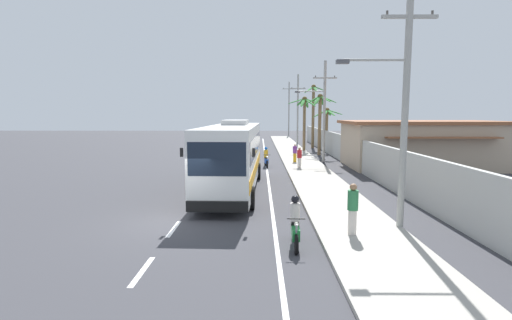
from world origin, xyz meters
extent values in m
plane|color=#3A3A3F|center=(0.00, 0.00, 0.00)|extent=(160.00, 160.00, 0.00)
cube|color=#A8A399|center=(6.80, 10.00, 0.07)|extent=(3.20, 90.00, 0.14)
cube|color=white|center=(0.00, -4.76, 0.00)|extent=(0.16, 2.00, 0.01)
cube|color=white|center=(0.00, -0.95, 0.00)|extent=(0.16, 2.00, 0.01)
cube|color=white|center=(0.00, 2.86, 0.00)|extent=(0.16, 2.00, 0.01)
cube|color=white|center=(0.00, 6.67, 0.00)|extent=(0.16, 2.00, 0.01)
cube|color=white|center=(0.00, 10.48, 0.00)|extent=(0.16, 2.00, 0.01)
cube|color=white|center=(0.00, 14.28, 0.00)|extent=(0.16, 2.00, 0.01)
cube|color=white|center=(0.00, 18.09, 0.00)|extent=(0.16, 2.00, 0.01)
cube|color=white|center=(0.00, 21.90, 0.00)|extent=(0.16, 2.00, 0.01)
cube|color=white|center=(0.00, 25.71, 0.00)|extent=(0.16, 2.00, 0.01)
cube|color=white|center=(0.00, 29.52, 0.00)|extent=(0.16, 2.00, 0.01)
cube|color=white|center=(0.00, 33.33, 0.00)|extent=(0.16, 2.00, 0.01)
cube|color=white|center=(0.00, 37.14, 0.00)|extent=(0.16, 2.00, 0.01)
cube|color=white|center=(0.00, 40.95, 0.00)|extent=(0.16, 2.00, 0.01)
cube|color=white|center=(0.00, 44.76, 0.00)|extent=(0.16, 2.00, 0.01)
cube|color=white|center=(0.00, 48.57, 0.00)|extent=(0.16, 2.00, 0.01)
cube|color=white|center=(3.74, 15.00, 0.00)|extent=(0.14, 70.00, 0.01)
cube|color=#B2B2AD|center=(10.60, 14.00, 1.18)|extent=(0.24, 60.00, 2.37)
cube|color=white|center=(1.72, 6.23, 1.99)|extent=(2.95, 12.27, 3.21)
cube|color=#192333|center=(1.72, 6.43, 2.56)|extent=(2.94, 11.30, 1.03)
cube|color=#192333|center=(1.50, 0.18, 2.48)|extent=(2.32, 0.18, 1.35)
cube|color=orange|center=(1.72, 6.23, 1.27)|extent=(2.98, 12.03, 0.58)
cube|color=black|center=(1.50, 0.09, 0.59)|extent=(2.48, 0.25, 0.44)
cube|color=#B7B7B7|center=(1.77, 7.75, 3.74)|extent=(1.48, 2.73, 0.28)
cube|color=black|center=(2.95, 0.34, 2.72)|extent=(0.12, 0.08, 0.36)
cube|color=black|center=(0.07, 0.44, 2.72)|extent=(0.12, 0.08, 0.36)
cylinder|color=black|center=(2.80, 1.92, 0.52)|extent=(0.36, 1.05, 1.04)
cylinder|color=black|center=(0.33, 2.01, 0.52)|extent=(0.36, 1.05, 1.04)
cylinder|color=black|center=(3.08, 9.84, 0.52)|extent=(0.36, 1.05, 1.04)
cylinder|color=black|center=(0.61, 9.93, 0.52)|extent=(0.36, 1.05, 1.04)
cylinder|color=black|center=(3.77, 14.77, 0.30)|extent=(0.15, 0.61, 0.60)
cylinder|color=black|center=(3.65, 16.12, 0.30)|extent=(0.17, 0.61, 0.60)
cube|color=#1947B2|center=(3.72, 15.39, 0.52)|extent=(0.33, 1.12, 0.36)
cube|color=black|center=(3.69, 15.69, 0.72)|extent=(0.29, 0.62, 0.12)
cylinder|color=gray|center=(3.76, 14.89, 0.60)|extent=(0.09, 0.32, 0.67)
cylinder|color=black|center=(3.75, 14.99, 1.04)|extent=(0.56, 0.09, 0.04)
sphere|color=#EAEACC|center=(3.76, 14.87, 0.90)|extent=(0.14, 0.14, 0.14)
cylinder|color=gold|center=(3.69, 15.64, 1.04)|extent=(0.32, 0.32, 0.64)
sphere|color=blue|center=(3.69, 15.64, 1.49)|extent=(0.26, 0.26, 0.26)
cylinder|color=black|center=(4.31, -3.44, 0.30)|extent=(0.12, 0.60, 0.60)
cylinder|color=black|center=(4.35, -2.08, 0.30)|extent=(0.14, 0.60, 0.60)
cube|color=#1E7F38|center=(4.33, -2.81, 0.52)|extent=(0.28, 1.11, 0.36)
cube|color=black|center=(4.34, -2.51, 0.72)|extent=(0.26, 0.61, 0.12)
cylinder|color=gray|center=(4.31, -3.32, 0.60)|extent=(0.07, 0.32, 0.67)
cylinder|color=black|center=(4.31, -3.22, 1.04)|extent=(0.56, 0.06, 0.04)
sphere|color=#EAEACC|center=(4.31, -3.34, 0.90)|extent=(0.14, 0.14, 0.14)
cylinder|color=beige|center=(4.34, -2.56, 1.04)|extent=(0.32, 0.32, 0.65)
sphere|color=black|center=(4.34, -2.56, 1.50)|extent=(0.26, 0.26, 0.26)
cylinder|color=beige|center=(6.35, -1.97, 0.57)|extent=(0.28, 0.28, 0.86)
cylinder|color=#2D7A47|center=(6.35, -1.97, 1.33)|extent=(0.36, 0.36, 0.68)
sphere|color=#9E704C|center=(6.35, -1.97, 1.78)|extent=(0.25, 0.25, 0.25)
cylinder|color=gold|center=(6.19, 17.60, 0.52)|extent=(0.28, 0.28, 0.75)
cylinder|color=#75388E|center=(6.19, 17.60, 1.19)|extent=(0.36, 0.36, 0.60)
sphere|color=beige|center=(6.19, 17.60, 1.58)|extent=(0.20, 0.20, 0.20)
cylinder|color=beige|center=(6.22, 14.12, 0.52)|extent=(0.28, 0.28, 0.76)
cylinder|color=red|center=(6.22, 14.12, 1.20)|extent=(0.36, 0.36, 0.60)
sphere|color=#9E704C|center=(6.22, 14.12, 1.59)|extent=(0.21, 0.21, 0.21)
cylinder|color=#9E9E99|center=(8.33, -1.03, 4.24)|extent=(0.24, 0.24, 8.48)
cube|color=#9E9E99|center=(8.33, -1.03, 7.55)|extent=(1.93, 0.12, 0.12)
cylinder|color=#4C4742|center=(7.55, -1.03, 7.67)|extent=(0.08, 0.08, 0.16)
cylinder|color=#4C4742|center=(9.10, -1.03, 7.67)|extent=(0.08, 0.08, 0.16)
cylinder|color=#9E9E99|center=(7.20, -1.03, 6.11)|extent=(2.26, 0.09, 0.09)
cube|color=#4C4C51|center=(6.07, -1.03, 6.05)|extent=(0.44, 0.24, 0.14)
cylinder|color=#9E9E99|center=(8.81, 18.69, 4.38)|extent=(0.24, 0.24, 8.75)
cube|color=#9E9E99|center=(8.81, 18.69, 7.30)|extent=(2.05, 0.12, 0.12)
cylinder|color=#4C4742|center=(7.99, 18.69, 7.42)|extent=(0.08, 0.08, 0.16)
cylinder|color=#4C4742|center=(9.63, 18.69, 7.42)|extent=(0.08, 0.08, 0.16)
cylinder|color=#9E9E99|center=(7.63, 18.69, 6.17)|extent=(2.36, 0.09, 0.09)
cube|color=#4C4C51|center=(6.45, 18.69, 6.11)|extent=(0.44, 0.24, 0.14)
cylinder|color=#9E9E99|center=(8.46, 38.41, 4.80)|extent=(0.24, 0.24, 9.60)
cube|color=#9E9E99|center=(8.46, 38.41, 7.68)|extent=(2.11, 0.12, 0.12)
cylinder|color=#4C4742|center=(7.62, 38.41, 7.80)|extent=(0.08, 0.08, 0.16)
cylinder|color=#4C4742|center=(9.31, 38.41, 7.80)|extent=(0.08, 0.08, 0.16)
cylinder|color=#9E9E99|center=(8.75, 58.14, 5.11)|extent=(0.24, 0.24, 10.21)
cube|color=#9E9E99|center=(8.75, 58.14, 8.88)|extent=(2.57, 0.12, 0.12)
cylinder|color=#4C4742|center=(7.72, 58.14, 9.00)|extent=(0.08, 0.08, 0.16)
cylinder|color=#4C4742|center=(9.77, 58.14, 9.00)|extent=(0.08, 0.08, 0.16)
cylinder|color=brown|center=(8.15, 27.75, 2.90)|extent=(0.32, 0.32, 5.80)
ellipsoid|color=#337F33|center=(9.06, 27.63, 5.58)|extent=(1.92, 0.61, 0.76)
ellipsoid|color=#337F33|center=(8.43, 28.54, 5.40)|extent=(0.93, 1.76, 1.10)
ellipsoid|color=#337F33|center=(7.81, 28.59, 5.52)|extent=(1.02, 1.85, 0.87)
ellipsoid|color=#337F33|center=(7.22, 27.65, 5.61)|extent=(1.93, 0.55, 0.69)
ellipsoid|color=#337F33|center=(7.87, 26.93, 5.44)|extent=(0.92, 1.80, 1.03)
ellipsoid|color=#337F33|center=(8.66, 27.05, 5.45)|extent=(1.36, 1.66, 1.01)
sphere|color=brown|center=(8.15, 27.75, 5.85)|extent=(0.56, 0.56, 0.56)
cylinder|color=brown|center=(9.31, 24.26, 2.96)|extent=(0.34, 0.34, 5.92)
ellipsoid|color=#337F33|center=(10.13, 24.14, 5.67)|extent=(1.74, 0.60, 0.81)
ellipsoid|color=#337F33|center=(9.58, 25.00, 5.58)|extent=(0.89, 1.66, 0.97)
ellipsoid|color=#337F33|center=(8.95, 25.05, 5.77)|extent=(1.05, 1.76, 0.61)
ellipsoid|color=#337F33|center=(8.52, 24.22, 5.58)|extent=(1.65, 0.44, 0.97)
ellipsoid|color=#337F33|center=(8.92, 23.60, 5.55)|extent=(1.12, 1.56, 1.04)
ellipsoid|color=#337F33|center=(9.72, 23.53, 5.69)|extent=(1.17, 1.67, 0.76)
sphere|color=brown|center=(9.31, 24.26, 5.97)|extent=(0.56, 0.56, 0.56)
cylinder|color=brown|center=(10.72, 28.19, 2.29)|extent=(0.31, 0.31, 4.58)
ellipsoid|color=#337F33|center=(11.57, 28.03, 4.40)|extent=(1.81, 0.68, 0.68)
ellipsoid|color=#337F33|center=(11.06, 28.97, 4.35)|extent=(1.03, 1.74, 0.78)
ellipsoid|color=#337F33|center=(10.29, 28.92, 4.36)|extent=(1.19, 1.69, 0.77)
ellipsoid|color=#337F33|center=(9.92, 28.08, 4.25)|extent=(1.70, 0.58, 0.97)
ellipsoid|color=#337F33|center=(10.40, 27.40, 4.34)|extent=(0.98, 1.75, 0.79)
ellipsoid|color=#337F33|center=(11.02, 27.40, 4.34)|extent=(0.95, 1.75, 0.79)
sphere|color=brown|center=(10.72, 28.19, 4.63)|extent=(0.56, 0.56, 0.56)
cylinder|color=brown|center=(9.75, 32.31, 3.72)|extent=(0.35, 0.35, 7.44)
ellipsoid|color=#3D893D|center=(10.43, 32.43, 7.30)|extent=(1.46, 0.60, 0.59)
ellipsoid|color=#3D893D|center=(10.00, 32.96, 7.30)|extent=(0.84, 1.46, 0.59)
ellipsoid|color=#3D893D|center=(9.23, 32.65, 7.16)|extent=(1.30, 1.01, 0.87)
ellipsoid|color=#3D893D|center=(9.24, 31.93, 7.17)|extent=(1.27, 1.08, 0.85)
ellipsoid|color=#3D893D|center=(9.86, 31.66, 7.21)|extent=(0.58, 1.40, 0.76)
sphere|color=brown|center=(9.75, 32.31, 7.49)|extent=(0.56, 0.56, 0.56)
cube|color=tan|center=(15.99, 15.54, 1.72)|extent=(11.35, 6.48, 3.45)
cube|color=brown|center=(15.99, 15.54, 3.57)|extent=(12.03, 6.87, 0.24)
cube|color=brown|center=(15.99, 11.95, 2.58)|extent=(7.94, 0.80, 0.10)
camera|label=1|loc=(3.18, -14.57, 4.25)|focal=26.61mm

